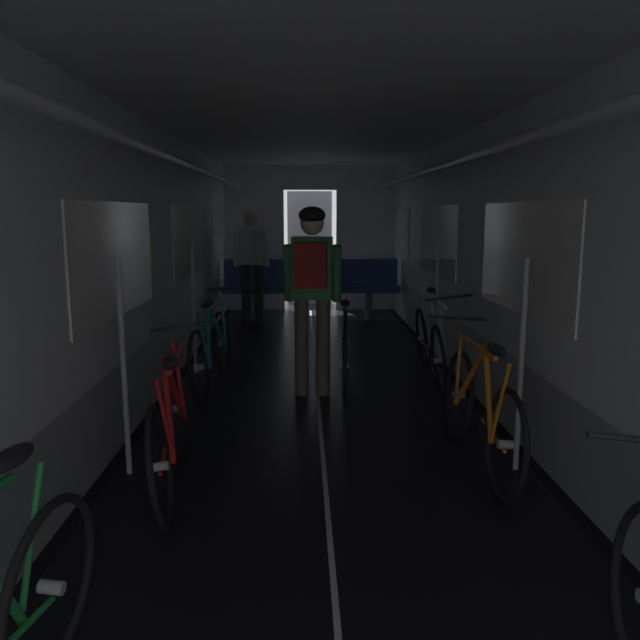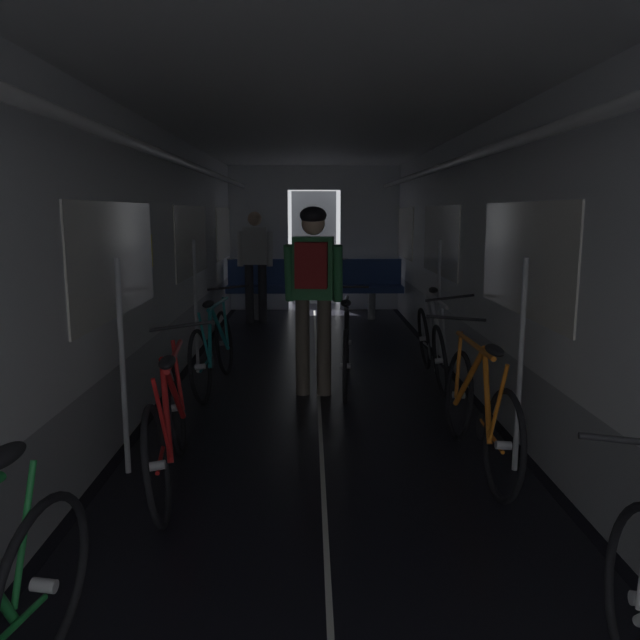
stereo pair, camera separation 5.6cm
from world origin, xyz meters
name	(u,v)px [view 1 (the left image)]	position (x,y,z in m)	size (l,w,h in m)	color
train_car_shell	(318,210)	(0.00, 3.60, 1.70)	(3.14, 12.34, 2.57)	black
bench_seat_far_left	(254,283)	(-0.90, 8.07, 0.57)	(0.98, 0.51, 0.95)	gray
bench_seat_far_right	(368,283)	(0.90, 8.07, 0.57)	(0.98, 0.51, 0.95)	gray
bicycle_silver	(430,343)	(1.14, 4.31, 0.38)	(0.44, 1.69, 0.95)	black
bicycle_red	(170,426)	(-0.96, 1.91, 0.38)	(0.44, 1.69, 0.95)	black
bicycle_teal	(212,349)	(-1.01, 4.10, 0.38)	(0.44, 1.69, 0.95)	black
bicycle_orange	(479,410)	(1.04, 2.18, 0.38)	(0.44, 1.69, 0.95)	black
person_cyclist_aisle	(312,280)	(-0.05, 3.84, 1.07)	(0.55, 0.41, 1.73)	brown
bicycle_black_in_aisle	(345,348)	(0.27, 4.11, 0.38)	(0.44, 1.69, 0.93)	black
person_standing_near_bench	(252,259)	(-0.90, 7.70, 0.98)	(0.53, 0.23, 1.69)	#2D2D33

